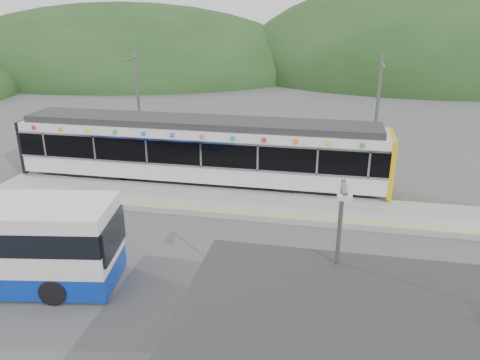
# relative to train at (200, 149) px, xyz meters

# --- Properties ---
(ground) EXTENTS (120.00, 120.00, 0.00)m
(ground) POSITION_rel_train_xyz_m (2.46, -6.00, -2.06)
(ground) COLOR #4C4C4F
(ground) RESTS_ON ground
(hills) EXTENTS (146.00, 149.00, 26.00)m
(hills) POSITION_rel_train_xyz_m (8.65, -0.71, -2.06)
(hills) COLOR #1E3D19
(hills) RESTS_ON ground
(platform) EXTENTS (26.00, 3.20, 0.30)m
(platform) POSITION_rel_train_xyz_m (2.46, -2.70, -1.91)
(platform) COLOR #9E9E99
(platform) RESTS_ON ground
(yellow_line) EXTENTS (26.00, 0.10, 0.01)m
(yellow_line) POSITION_rel_train_xyz_m (2.46, -4.00, -1.76)
(yellow_line) COLOR yellow
(yellow_line) RESTS_ON platform
(train) EXTENTS (20.44, 3.01, 3.74)m
(train) POSITION_rel_train_xyz_m (0.00, 0.00, 0.00)
(train) COLOR black
(train) RESTS_ON ground
(catenary_mast_west) EXTENTS (0.18, 1.80, 7.00)m
(catenary_mast_west) POSITION_rel_train_xyz_m (-4.54, 2.56, 1.58)
(catenary_mast_west) COLOR slate
(catenary_mast_west) RESTS_ON ground
(catenary_mast_east) EXTENTS (0.18, 1.80, 7.00)m
(catenary_mast_east) POSITION_rel_train_xyz_m (9.46, 2.56, 1.58)
(catenary_mast_east) COLOR slate
(catenary_mast_east) RESTS_ON ground
(lamp_post) EXTENTS (0.36, 0.97, 5.41)m
(lamp_post) POSITION_rel_train_xyz_m (7.43, -12.67, 1.18)
(lamp_post) COLOR slate
(lamp_post) RESTS_ON ground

